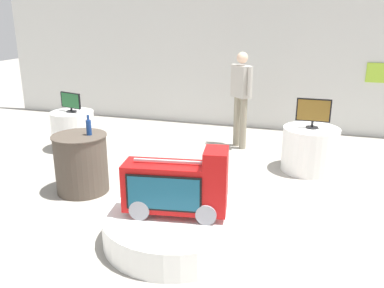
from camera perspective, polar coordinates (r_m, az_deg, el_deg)
ground_plane at (r=4.99m, az=3.17°, el=-10.57°), size 30.00×30.00×0.00m
back_wall_display at (r=8.76m, az=10.72°, el=11.18°), size 12.36×0.13×2.81m
main_display_pedestal at (r=4.52m, az=-2.29°, el=-11.49°), size 1.57×1.57×0.31m
novelty_firetruck_tv at (r=4.31m, az=-2.09°, el=-6.18°), size 1.13×0.54×0.75m
display_pedestal_left_rear at (r=6.63m, az=16.17°, el=-0.71°), size 0.86×0.86×0.69m
tv_on_left_rear at (r=6.46m, az=16.63°, el=4.36°), size 0.51×0.19×0.46m
display_pedestal_center_rear at (r=7.71m, az=-16.28°, el=1.85°), size 0.77×0.77×0.69m
tv_on_center_rear at (r=7.58m, az=-16.63°, el=5.71°), size 0.46×0.18×0.35m
side_table_round at (r=5.79m, az=-15.23°, el=-2.57°), size 0.74×0.74×0.81m
bottle_on_side_table at (r=5.61m, az=-14.26°, el=2.33°), size 0.07×0.07×0.28m
shopper_browsing_near_truck at (r=7.39m, az=6.88°, el=7.17°), size 0.43×0.41×1.73m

